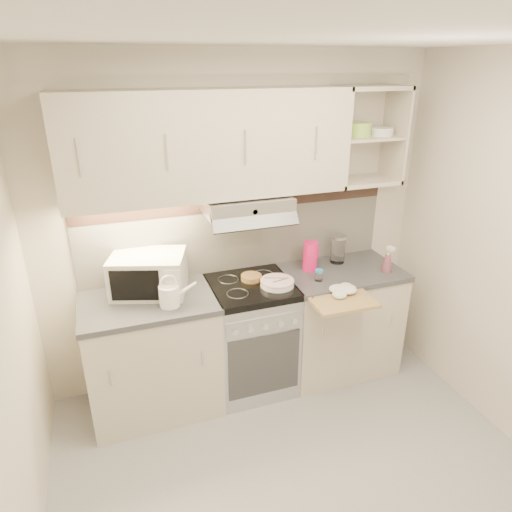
{
  "coord_description": "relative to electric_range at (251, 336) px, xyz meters",
  "views": [
    {
      "loc": [
        -0.96,
        -1.75,
        2.4
      ],
      "look_at": [
        -0.01,
        0.95,
        1.18
      ],
      "focal_mm": 32.0,
      "sensor_mm": 36.0,
      "label": 1
    }
  ],
  "objects": [
    {
      "name": "microwave",
      "position": [
        -0.71,
        0.12,
        0.59
      ],
      "size": [
        0.59,
        0.5,
        0.28
      ],
      "rotation": [
        0.0,
        0.0,
        -0.31
      ],
      "color": "silver",
      "rests_on": "worktop_left"
    },
    {
      "name": "electric_range",
      "position": [
        0.0,
        0.0,
        0.0
      ],
      "size": [
        0.6,
        0.6,
        0.9
      ],
      "color": "#B7B7BC",
      "rests_on": "ground"
    },
    {
      "name": "plate_stack",
      "position": [
        0.17,
        -0.09,
        0.47
      ],
      "size": [
        0.25,
        0.25,
        0.05
      ],
      "rotation": [
        0.0,
        0.0,
        -0.2
      ],
      "color": "white",
      "rests_on": "electric_range"
    },
    {
      "name": "worktop_right",
      "position": [
        0.75,
        0.0,
        0.43
      ],
      "size": [
        0.92,
        0.62,
        0.04
      ],
      "primitive_type": "cube",
      "color": "#47474C",
      "rests_on": "base_cabinet_right"
    },
    {
      "name": "worktop_left",
      "position": [
        -0.75,
        0.0,
        0.43
      ],
      "size": [
        0.92,
        0.62,
        0.04
      ],
      "primitive_type": "cube",
      "color": "#47474C",
      "rests_on": "base_cabinet_left"
    },
    {
      "name": "ground",
      "position": [
        0.0,
        -1.1,
        -0.45
      ],
      "size": [
        3.0,
        3.0,
        0.0
      ],
      "primitive_type": "plane",
      "color": "#969699",
      "rests_on": "ground"
    },
    {
      "name": "bread_loaf",
      "position": [
        0.02,
        0.06,
        0.47
      ],
      "size": [
        0.15,
        0.15,
        0.04
      ],
      "primitive_type": "cylinder",
      "color": "#A05F39",
      "rests_on": "electric_range"
    },
    {
      "name": "watering_can",
      "position": [
        -0.61,
        -0.13,
        0.53
      ],
      "size": [
        0.27,
        0.14,
        0.23
      ],
      "rotation": [
        0.0,
        0.0,
        0.08
      ],
      "color": "white",
      "rests_on": "worktop_left"
    },
    {
      "name": "spray_bottle",
      "position": [
        1.07,
        -0.14,
        0.54
      ],
      "size": [
        0.09,
        0.09,
        0.23
      ],
      "rotation": [
        0.0,
        0.0,
        0.21
      ],
      "color": "pink",
      "rests_on": "worktop_right"
    },
    {
      "name": "cutting_board",
      "position": [
        0.53,
        -0.37,
        0.42
      ],
      "size": [
        0.45,
        0.41,
        0.02
      ],
      "primitive_type": "cube",
      "rotation": [
        0.0,
        0.0,
        -0.03
      ],
      "color": "tan",
      "rests_on": "base_cabinet_right"
    },
    {
      "name": "pink_pitcher",
      "position": [
        0.52,
        0.08,
        0.56
      ],
      "size": [
        0.12,
        0.11,
        0.23
      ],
      "rotation": [
        0.0,
        0.0,
        0.04
      ],
      "color": "#E8165F",
      "rests_on": "worktop_right"
    },
    {
      "name": "room_shell",
      "position": [
        0.0,
        -0.73,
        1.18
      ],
      "size": [
        3.04,
        2.84,
        2.52
      ],
      "color": "beige",
      "rests_on": "ground"
    },
    {
      "name": "glass_jar",
      "position": [
        0.79,
        0.14,
        0.57
      ],
      "size": [
        0.12,
        0.12,
        0.23
      ],
      "rotation": [
        0.0,
        0.0,
        -0.23
      ],
      "color": "white",
      "rests_on": "worktop_right"
    },
    {
      "name": "dish_towel",
      "position": [
        0.56,
        -0.35,
        0.47
      ],
      "size": [
        0.25,
        0.21,
        0.07
      ],
      "primitive_type": null,
      "rotation": [
        0.0,
        0.0,
        -0.0
      ],
      "color": "white",
      "rests_on": "cutting_board"
    },
    {
      "name": "spice_jar",
      "position": [
        0.49,
        -0.12,
        0.49
      ],
      "size": [
        0.06,
        0.06,
        0.09
      ],
      "rotation": [
        0.0,
        0.0,
        -0.19
      ],
      "color": "silver",
      "rests_on": "worktop_right"
    },
    {
      "name": "base_cabinet_left",
      "position": [
        -0.75,
        0.0,
        -0.02
      ],
      "size": [
        0.9,
        0.6,
        0.86
      ],
      "primitive_type": "cube",
      "color": "beige",
      "rests_on": "ground"
    },
    {
      "name": "base_cabinet_right",
      "position": [
        0.75,
        0.0,
        -0.02
      ],
      "size": [
        0.9,
        0.6,
        0.86
      ],
      "primitive_type": "cube",
      "color": "beige",
      "rests_on": "ground"
    }
  ]
}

